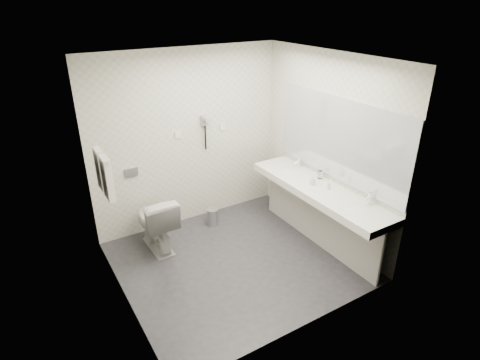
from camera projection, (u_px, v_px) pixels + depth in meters
floor at (236, 261)px, 5.09m from camera, size 2.80×2.80×0.00m
ceiling at (235, 59)px, 4.02m from camera, size 2.80×2.80×0.00m
wall_back at (188, 140)px, 5.56m from camera, size 2.80×0.00×2.80m
wall_front at (310, 222)px, 3.55m from camera, size 2.80×0.00×2.80m
wall_left at (113, 202)px, 3.89m from camera, size 0.00×2.60×2.60m
wall_right at (327, 149)px, 5.22m from camera, size 0.00×2.60×2.60m
vanity_counter at (319, 191)px, 5.12m from camera, size 0.55×2.20×0.10m
vanity_panel at (317, 218)px, 5.32m from camera, size 0.03×2.15×0.75m
vanity_post_near at (381, 258)px, 4.53m from camera, size 0.06×0.06×0.75m
vanity_post_far at (274, 189)px, 6.13m from camera, size 0.06×0.06×0.75m
mirror at (339, 139)px, 4.97m from camera, size 0.02×2.20×1.05m
basin_near at (357, 209)px, 4.61m from camera, size 0.40×0.31×0.05m
basin_far at (288, 171)px, 5.61m from camera, size 0.40×0.31×0.05m
faucet_near at (369, 198)px, 4.66m from camera, size 0.04×0.04×0.15m
faucet_far at (299, 162)px, 5.66m from camera, size 0.04×0.04×0.15m
soap_bottle_a at (312, 180)px, 5.15m from camera, size 0.07×0.07×0.12m
soap_bottle_c at (329, 185)px, 5.02m from camera, size 0.05×0.05×0.11m
glass_left at (320, 175)px, 5.32m from camera, size 0.08×0.08×0.11m
toilet at (156, 222)px, 5.21m from camera, size 0.44×0.77×0.78m
flush_plate at (131, 173)px, 5.27m from camera, size 0.18×0.02×0.12m
pedal_bin at (212, 217)px, 5.85m from camera, size 0.18×0.18×0.24m
bin_lid at (212, 210)px, 5.79m from camera, size 0.17×0.17×0.01m
towel_rail at (100, 155)px, 4.21m from camera, size 0.02×0.62×0.02m
towel_near at (107, 178)px, 4.20m from camera, size 0.07×0.24×0.48m
towel_far at (101, 169)px, 4.42m from camera, size 0.07×0.24×0.48m
dryer_cradle at (204, 120)px, 5.55m from camera, size 0.10×0.04×0.14m
dryer_barrel at (207, 119)px, 5.48m from camera, size 0.08×0.14×0.08m
dryer_cord at (205, 138)px, 5.64m from camera, size 0.02×0.02×0.35m
switch_plate_a at (178, 135)px, 5.44m from camera, size 0.09×0.02×0.09m
switch_plate_b at (223, 127)px, 5.77m from camera, size 0.09×0.02×0.09m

